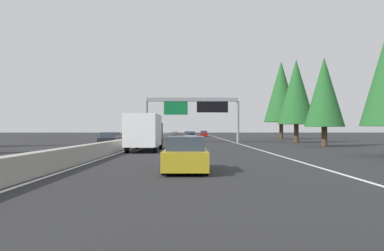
% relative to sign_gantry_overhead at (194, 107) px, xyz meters
% --- Properties ---
extents(ground_plane, '(320.00, 320.00, 0.00)m').
position_rel_sign_gantry_overhead_xyz_m(ground_plane, '(10.30, 6.04, -4.81)').
color(ground_plane, '#262628').
extents(median_barrier, '(180.00, 0.56, 0.90)m').
position_rel_sign_gantry_overhead_xyz_m(median_barrier, '(30.30, 6.34, -4.36)').
color(median_barrier, '#9E9B93').
rests_on(median_barrier, ground).
extents(shoulder_stripe_right, '(160.00, 0.16, 0.01)m').
position_rel_sign_gantry_overhead_xyz_m(shoulder_stripe_right, '(20.30, -5.48, -4.80)').
color(shoulder_stripe_right, silver).
rests_on(shoulder_stripe_right, ground).
extents(shoulder_stripe_median, '(160.00, 0.16, 0.01)m').
position_rel_sign_gantry_overhead_xyz_m(shoulder_stripe_median, '(20.30, 5.79, -4.80)').
color(shoulder_stripe_median, silver).
rests_on(shoulder_stripe_median, ground).
extents(sign_gantry_overhead, '(0.50, 12.68, 6.04)m').
position_rel_sign_gantry_overhead_xyz_m(sign_gantry_overhead, '(0.00, 0.00, 0.00)').
color(sign_gantry_overhead, gray).
rests_on(sign_gantry_overhead, ground).
extents(sedan_far_right, '(4.40, 1.80, 1.47)m').
position_rel_sign_gantry_overhead_xyz_m(sedan_far_right, '(-36.43, 0.66, -4.13)').
color(sedan_far_right, '#AD931E').
rests_on(sedan_far_right, ground).
extents(box_truck_far_center, '(8.50, 2.40, 2.95)m').
position_rel_sign_gantry_overhead_xyz_m(box_truck_far_center, '(-20.60, 4.18, -3.20)').
color(box_truck_far_center, white).
rests_on(box_truck_far_center, ground).
extents(sedan_near_center, '(4.40, 1.80, 1.47)m').
position_rel_sign_gantry_overhead_xyz_m(sedan_near_center, '(5.29, 0.50, -4.13)').
color(sedan_near_center, white).
rests_on(sedan_near_center, ground).
extents(sedan_distant_b, '(4.40, 1.80, 1.47)m').
position_rel_sign_gantry_overhead_xyz_m(sedan_distant_b, '(42.38, -2.84, -4.13)').
color(sedan_distant_b, maroon).
rests_on(sedan_distant_b, ground).
extents(oncoming_near, '(4.40, 1.80, 1.47)m').
position_rel_sign_gantry_overhead_xyz_m(oncoming_near, '(-11.94, 8.76, -4.13)').
color(oncoming_near, black).
rests_on(oncoming_near, ground).
extents(conifer_right_near, '(4.08, 4.08, 9.27)m').
position_rel_sign_gantry_overhead_xyz_m(conifer_right_near, '(-12.34, -13.43, 0.82)').
color(conifer_right_near, '#4C3823').
rests_on(conifer_right_near, ground).
extents(conifer_right_mid, '(4.96, 4.96, 11.27)m').
position_rel_sign_gantry_overhead_xyz_m(conifer_right_mid, '(0.06, -13.88, 2.04)').
color(conifer_right_mid, '#4C3823').
rests_on(conifer_right_mid, ground).
extents(conifer_right_far, '(6.28, 6.28, 14.27)m').
position_rel_sign_gantry_overhead_xyz_m(conifer_right_far, '(18.89, -16.21, 3.87)').
color(conifer_right_far, '#4C3823').
rests_on(conifer_right_far, ground).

